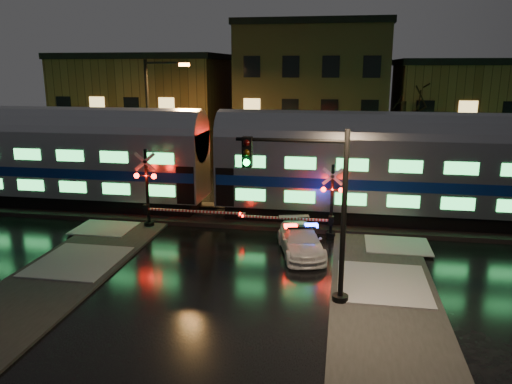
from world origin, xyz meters
The scene contains 13 objects.
ground centered at (0.00, 0.00, 0.00)m, with size 120.00×120.00×0.00m, color black.
ballast centered at (0.00, 5.00, 0.12)m, with size 90.00×4.20×0.24m, color black.
sidewalk_left centered at (-6.50, -6.00, 0.06)m, with size 4.00×20.00×0.12m, color #2D2D2D.
sidewalk_right centered at (6.50, -6.00, 0.06)m, with size 4.00×20.00×0.12m, color #2D2D2D.
building_left centered at (-13.00, 22.00, 4.50)m, with size 14.00×10.00×9.00m, color #543820.
building_mid centered at (2.00, 22.50, 5.75)m, with size 12.00×11.00×11.50m, color brown.
building_right centered at (15.00, 22.00, 4.25)m, with size 12.00×10.00×8.50m, color #543820.
train centered at (-2.51, 5.00, 3.38)m, with size 51.00×3.12×5.92m.
police_car centered at (3.00, -0.07, 0.64)m, with size 2.84×4.70×1.43m.
crossing_signal_right centered at (3.94, 2.30, 1.55)m, with size 5.33×0.64×3.77m.
crossing_signal_left centered at (-5.01, 2.31, 1.76)m, with size 6.02×0.67×4.26m.
traffic_light centered at (3.86, -4.84, 3.39)m, with size 4.13×0.72×6.38m.
streetlight centered at (-7.47, 9.00, 5.11)m, with size 2.96×0.31×8.86m.
Camera 1 is at (4.71, -21.78, 8.42)m, focal length 35.00 mm.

